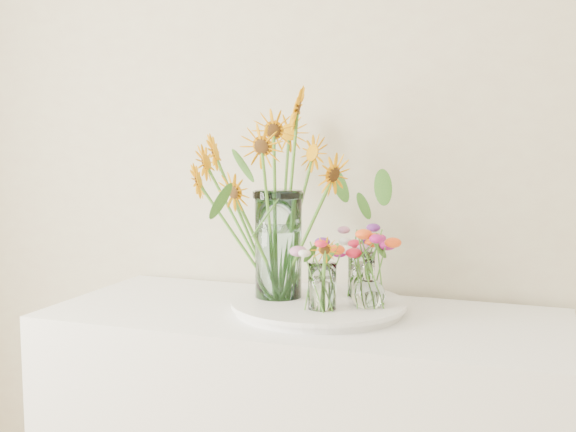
# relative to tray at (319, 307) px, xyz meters

# --- Properties ---
(tray) EXTENTS (0.46, 0.46, 0.02)m
(tray) POSITION_rel_tray_xyz_m (0.00, 0.00, 0.00)
(tray) COLOR white
(tray) RESTS_ON counter
(mason_jar) EXTENTS (0.17, 0.17, 0.31)m
(mason_jar) POSITION_rel_tray_xyz_m (-0.12, 0.01, 0.17)
(mason_jar) COLOR silver
(mason_jar) RESTS_ON tray
(sunflower_bouquet) EXTENTS (1.00, 1.00, 0.58)m
(sunflower_bouquet) POSITION_rel_tray_xyz_m (-0.12, 0.01, 0.30)
(sunflower_bouquet) COLOR orange
(sunflower_bouquet) RESTS_ON tray
(small_vase_a) EXTENTS (0.09, 0.09, 0.13)m
(small_vase_a) POSITION_rel_tray_xyz_m (0.03, -0.08, 0.08)
(small_vase_a) COLOR white
(small_vase_a) RESTS_ON tray
(wildflower_posy_a) EXTENTS (0.19, 0.19, 0.22)m
(wildflower_posy_a) POSITION_rel_tray_xyz_m (0.03, -0.08, 0.12)
(wildflower_posy_a) COLOR #FF5116
(wildflower_posy_a) RESTS_ON tray
(small_vase_b) EXTENTS (0.11, 0.11, 0.13)m
(small_vase_b) POSITION_rel_tray_xyz_m (0.14, -0.01, 0.08)
(small_vase_b) COLOR white
(small_vase_b) RESTS_ON tray
(wildflower_posy_b) EXTENTS (0.23, 0.23, 0.22)m
(wildflower_posy_b) POSITION_rel_tray_xyz_m (0.14, -0.01, 0.12)
(wildflower_posy_b) COLOR #FF5116
(wildflower_posy_b) RESTS_ON tray
(small_vase_c) EXTENTS (0.10, 0.10, 0.13)m
(small_vase_c) POSITION_rel_tray_xyz_m (0.09, 0.10, 0.08)
(small_vase_c) COLOR white
(small_vase_c) RESTS_ON tray
(wildflower_posy_c) EXTENTS (0.18, 0.18, 0.22)m
(wildflower_posy_c) POSITION_rel_tray_xyz_m (0.09, 0.10, 0.12)
(wildflower_posy_c) COLOR #FF5116
(wildflower_posy_c) RESTS_ON tray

